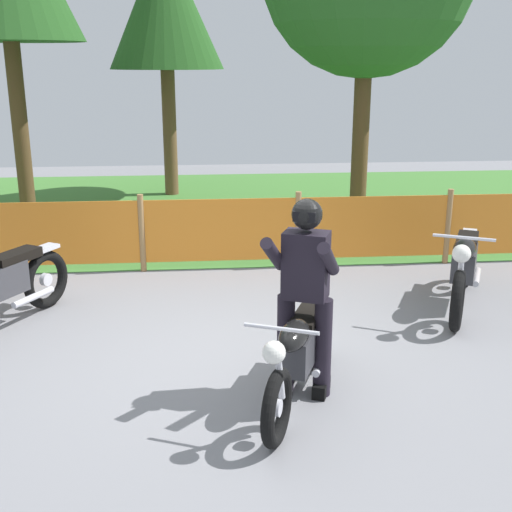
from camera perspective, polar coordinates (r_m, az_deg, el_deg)
name	(u,v)px	position (r m, az deg, el deg)	size (l,w,h in m)	color
ground	(232,360)	(6.32, -2.13, -9.02)	(24.00, 24.00, 0.02)	gray
grass_verge	(214,208)	(12.58, -3.67, 4.20)	(24.00, 7.56, 0.01)	#427A33
barrier_fence	(221,230)	(8.78, -3.10, 2.24)	(10.55, 0.08, 1.05)	#997547
tree_near_left	(165,4)	(13.76, -7.96, 20.96)	(2.27, 2.27, 5.08)	brown
motorcycle_lead	(299,354)	(5.39, 3.73, -8.57)	(0.89, 1.80, 0.90)	black
motorcycle_third	(464,267)	(7.76, 17.68, -0.92)	(1.07, 1.96, 1.00)	black
rider_lead	(305,292)	(5.37, 4.28, -3.12)	(0.68, 0.70, 1.69)	black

